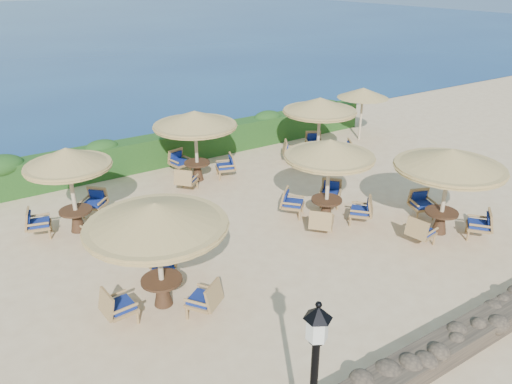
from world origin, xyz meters
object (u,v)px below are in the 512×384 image
(cafe_set_1, at_px, (329,166))
(cafe_set_5, at_px, (319,117))
(cafe_set_2, at_px, (449,171))
(cafe_set_3, at_px, (70,175))
(extra_parasol, at_px, (363,93))
(cafe_set_0, at_px, (157,230))
(cafe_set_4, at_px, (195,130))

(cafe_set_1, bearing_deg, cafe_set_5, 53.38)
(cafe_set_2, height_order, cafe_set_3, same)
(cafe_set_2, bearing_deg, cafe_set_1, 132.10)
(cafe_set_2, bearing_deg, cafe_set_3, 146.28)
(extra_parasol, bearing_deg, cafe_set_0, -152.36)
(cafe_set_0, height_order, cafe_set_5, same)
(extra_parasol, xyz_separation_m, cafe_set_1, (-6.60, -5.36, -0.36))
(cafe_set_0, bearing_deg, cafe_set_4, 56.87)
(extra_parasol, height_order, cafe_set_3, cafe_set_3)
(extra_parasol, xyz_separation_m, cafe_set_3, (-13.35, -1.86, -0.34))
(cafe_set_2, xyz_separation_m, cafe_set_5, (0.83, 6.72, -0.12))
(extra_parasol, relative_size, cafe_set_4, 0.79)
(cafe_set_1, bearing_deg, extra_parasol, 39.12)
(cafe_set_0, bearing_deg, extra_parasol, 27.64)
(cafe_set_2, xyz_separation_m, cafe_set_3, (-9.04, 6.03, -0.15))
(cafe_set_0, bearing_deg, cafe_set_2, -8.57)
(extra_parasol, bearing_deg, cafe_set_2, -118.67)
(extra_parasol, bearing_deg, cafe_set_5, -161.39)
(cafe_set_0, distance_m, cafe_set_1, 6.20)
(cafe_set_0, distance_m, cafe_set_5, 10.68)
(extra_parasol, xyz_separation_m, cafe_set_5, (-3.48, -1.17, -0.31))
(extra_parasol, relative_size, cafe_set_1, 0.87)
(cafe_set_5, bearing_deg, cafe_set_4, 169.74)
(cafe_set_1, relative_size, cafe_set_2, 0.87)
(cafe_set_0, height_order, cafe_set_3, same)
(cafe_set_1, height_order, cafe_set_3, same)
(cafe_set_3, distance_m, cafe_set_5, 9.90)
(cafe_set_3, relative_size, cafe_set_5, 0.91)
(cafe_set_4, bearing_deg, cafe_set_5, -10.26)
(extra_parasol, bearing_deg, cafe_set_1, -140.88)
(cafe_set_2, xyz_separation_m, cafe_set_4, (-4.19, 7.63, -0.02))
(extra_parasol, xyz_separation_m, cafe_set_4, (-8.51, -0.26, -0.21))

